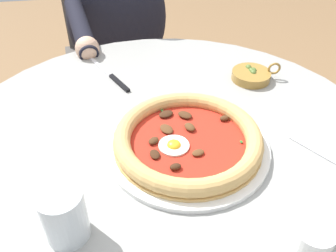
{
  "coord_description": "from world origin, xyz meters",
  "views": [
    {
      "loc": [
        -0.56,
        0.08,
        1.22
      ],
      "look_at": [
        0.01,
        -0.0,
        0.75
      ],
      "focal_mm": 38.31,
      "sensor_mm": 36.0,
      "label": 1
    }
  ],
  "objects_px": {
    "pizza_on_plate": "(188,140)",
    "cafe_chair_diner": "(115,37)",
    "dining_table": "(167,188)",
    "ramekin_capers": "(314,236)",
    "olive_pan": "(252,75)",
    "fork_utensil": "(331,160)",
    "steak_knife": "(113,78)",
    "water_glass": "(65,218)",
    "diner_person": "(122,68)"
  },
  "relations": [
    {
      "from": "dining_table",
      "to": "pizza_on_plate",
      "type": "distance_m",
      "value": 0.18
    },
    {
      "from": "dining_table",
      "to": "ramekin_capers",
      "type": "height_order",
      "value": "ramekin_capers"
    },
    {
      "from": "diner_person",
      "to": "olive_pan",
      "type": "bearing_deg",
      "value": -147.45
    },
    {
      "from": "steak_knife",
      "to": "olive_pan",
      "type": "bearing_deg",
      "value": -99.03
    },
    {
      "from": "pizza_on_plate",
      "to": "olive_pan",
      "type": "distance_m",
      "value": 0.32
    },
    {
      "from": "dining_table",
      "to": "olive_pan",
      "type": "distance_m",
      "value": 0.37
    },
    {
      "from": "olive_pan",
      "to": "diner_person",
      "type": "relative_size",
      "value": 0.11
    },
    {
      "from": "pizza_on_plate",
      "to": "cafe_chair_diner",
      "type": "relative_size",
      "value": 0.36
    },
    {
      "from": "fork_utensil",
      "to": "cafe_chair_diner",
      "type": "bearing_deg",
      "value": 22.09
    },
    {
      "from": "fork_utensil",
      "to": "pizza_on_plate",
      "type": "bearing_deg",
      "value": 73.73
    },
    {
      "from": "dining_table",
      "to": "fork_utensil",
      "type": "distance_m",
      "value": 0.36
    },
    {
      "from": "dining_table",
      "to": "pizza_on_plate",
      "type": "bearing_deg",
      "value": -127.68
    },
    {
      "from": "steak_knife",
      "to": "dining_table",
      "type": "bearing_deg",
      "value": -158.63
    },
    {
      "from": "water_glass",
      "to": "olive_pan",
      "type": "distance_m",
      "value": 0.6
    },
    {
      "from": "ramekin_capers",
      "to": "pizza_on_plate",
      "type": "bearing_deg",
      "value": 31.42
    },
    {
      "from": "ramekin_capers",
      "to": "water_glass",
      "type": "bearing_deg",
      "value": 78.76
    },
    {
      "from": "water_glass",
      "to": "diner_person",
      "type": "xyz_separation_m",
      "value": [
        0.93,
        -0.11,
        -0.28
      ]
    },
    {
      "from": "diner_person",
      "to": "water_glass",
      "type": "bearing_deg",
      "value": 173.11
    },
    {
      "from": "olive_pan",
      "to": "fork_utensil",
      "type": "distance_m",
      "value": 0.32
    },
    {
      "from": "dining_table",
      "to": "pizza_on_plate",
      "type": "relative_size",
      "value": 2.93
    },
    {
      "from": "olive_pan",
      "to": "diner_person",
      "type": "height_order",
      "value": "diner_person"
    },
    {
      "from": "steak_knife",
      "to": "olive_pan",
      "type": "relative_size",
      "value": 1.66
    },
    {
      "from": "ramekin_capers",
      "to": "fork_utensil",
      "type": "xyz_separation_m",
      "value": [
        0.17,
        -0.12,
        -0.02
      ]
    },
    {
      "from": "pizza_on_plate",
      "to": "steak_knife",
      "type": "bearing_deg",
      "value": 25.64
    },
    {
      "from": "pizza_on_plate",
      "to": "cafe_chair_diner",
      "type": "height_order",
      "value": "cafe_chair_diner"
    },
    {
      "from": "dining_table",
      "to": "steak_knife",
      "type": "distance_m",
      "value": 0.32
    },
    {
      "from": "cafe_chair_diner",
      "to": "olive_pan",
      "type": "bearing_deg",
      "value": -152.79
    },
    {
      "from": "pizza_on_plate",
      "to": "water_glass",
      "type": "height_order",
      "value": "water_glass"
    },
    {
      "from": "dining_table",
      "to": "olive_pan",
      "type": "bearing_deg",
      "value": -50.71
    },
    {
      "from": "dining_table",
      "to": "diner_person",
      "type": "xyz_separation_m",
      "value": [
        0.73,
        0.08,
        -0.09
      ]
    },
    {
      "from": "olive_pan",
      "to": "cafe_chair_diner",
      "type": "distance_m",
      "value": 0.78
    },
    {
      "from": "olive_pan",
      "to": "cafe_chair_diner",
      "type": "relative_size",
      "value": 0.14
    },
    {
      "from": "olive_pan",
      "to": "fork_utensil",
      "type": "relative_size",
      "value": 0.78
    },
    {
      "from": "fork_utensil",
      "to": "diner_person",
      "type": "height_order",
      "value": "diner_person"
    },
    {
      "from": "ramekin_capers",
      "to": "diner_person",
      "type": "xyz_separation_m",
      "value": [
        1.0,
        0.26,
        -0.25
      ]
    },
    {
      "from": "dining_table",
      "to": "water_glass",
      "type": "height_order",
      "value": "water_glass"
    },
    {
      "from": "dining_table",
      "to": "water_glass",
      "type": "bearing_deg",
      "value": 136.5
    },
    {
      "from": "steak_knife",
      "to": "fork_utensil",
      "type": "bearing_deg",
      "value": -132.07
    },
    {
      "from": "steak_knife",
      "to": "cafe_chair_diner",
      "type": "height_order",
      "value": "cafe_chair_diner"
    },
    {
      "from": "water_glass",
      "to": "fork_utensil",
      "type": "bearing_deg",
      "value": -79.69
    },
    {
      "from": "pizza_on_plate",
      "to": "olive_pan",
      "type": "bearing_deg",
      "value": -42.48
    },
    {
      "from": "water_glass",
      "to": "ramekin_capers",
      "type": "height_order",
      "value": "water_glass"
    },
    {
      "from": "water_glass",
      "to": "cafe_chair_diner",
      "type": "xyz_separation_m",
      "value": [
        1.08,
        -0.1,
        -0.21
      ]
    },
    {
      "from": "steak_knife",
      "to": "ramekin_capers",
      "type": "xyz_separation_m",
      "value": [
        -0.54,
        -0.29,
        0.01
      ]
    },
    {
      "from": "diner_person",
      "to": "dining_table",
      "type": "bearing_deg",
      "value": -173.95
    },
    {
      "from": "pizza_on_plate",
      "to": "diner_person",
      "type": "distance_m",
      "value": 0.81
    },
    {
      "from": "cafe_chair_diner",
      "to": "fork_utensil",
      "type": "bearing_deg",
      "value": -157.91
    },
    {
      "from": "dining_table",
      "to": "ramekin_capers",
      "type": "distance_m",
      "value": 0.37
    },
    {
      "from": "olive_pan",
      "to": "dining_table",
      "type": "bearing_deg",
      "value": 129.29
    },
    {
      "from": "water_glass",
      "to": "steak_knife",
      "type": "xyz_separation_m",
      "value": [
        0.46,
        -0.09,
        -0.04
      ]
    }
  ]
}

